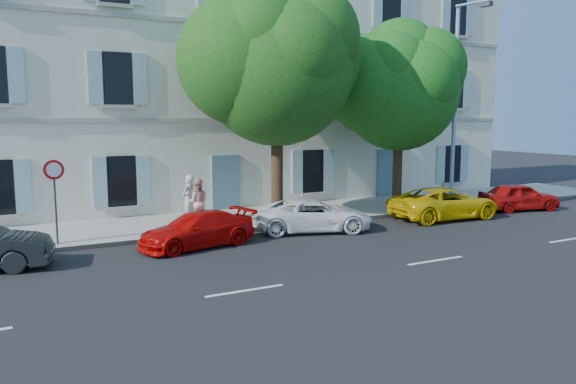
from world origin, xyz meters
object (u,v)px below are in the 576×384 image
car_red_coupe (197,230)px  road_sign (54,184)px  tree_right (399,92)px  car_yellow_supercar (444,203)px  pedestrian_a (189,199)px  pedestrian_b (197,202)px  street_lamp (458,94)px  tree_left (277,70)px  car_white_coupe (314,215)px  car_red_hatchback (519,197)px

car_red_coupe → road_sign: 4.60m
tree_right → car_red_coupe: bearing=-165.5°
car_yellow_supercar → pedestrian_a: (-9.65, 3.40, 0.41)m
pedestrian_b → car_yellow_supercar: bearing=179.8°
street_lamp → tree_left: bearing=175.7°
pedestrian_b → car_white_coupe: bearing=162.2°
car_red_coupe → car_white_coupe: car_white_coupe is taller
car_red_coupe → pedestrian_a: (0.88, 3.45, 0.50)m
car_red_hatchback → car_white_coupe: bearing=100.2°
tree_right → car_yellow_supercar: bearing=-82.1°
car_yellow_supercar → pedestrian_a: 10.24m
car_red_hatchback → pedestrian_a: pedestrian_a is taller
car_white_coupe → tree_right: tree_right is taller
car_red_coupe → pedestrian_b: (0.98, 2.76, 0.45)m
car_red_hatchback → pedestrian_a: bearing=88.5°
tree_left → car_white_coupe: bearing=-72.7°
car_red_coupe → car_yellow_supercar: car_yellow_supercar is taller
road_sign → pedestrian_a: (4.83, 1.61, -1.01)m
car_yellow_supercar → tree_right: size_ratio=0.59×
car_red_coupe → car_white_coupe: size_ratio=0.90×
road_sign → pedestrian_b: bearing=10.7°
car_red_coupe → car_red_hatchback: 14.96m
car_white_coupe → car_yellow_supercar: size_ratio=0.92×
road_sign → pedestrian_b: road_sign is taller
car_red_hatchback → tree_right: tree_right is taller
car_white_coupe → pedestrian_a: pedestrian_a is taller
tree_left → road_sign: 8.82m
car_white_coupe → pedestrian_a: (-3.68, 3.04, 0.46)m
car_yellow_supercar → street_lamp: size_ratio=0.53×
car_white_coupe → street_lamp: street_lamp is taller
car_red_hatchback → street_lamp: street_lamp is taller
car_red_hatchback → tree_right: (-4.78, 2.57, 4.57)m
tree_right → pedestrian_b: 10.09m
road_sign → pedestrian_b: 5.13m
street_lamp → pedestrian_a: 12.49m
car_yellow_supercar → pedestrian_a: bearing=73.3°
car_red_hatchback → tree_left: 12.34m
car_red_coupe → car_yellow_supercar: 10.53m
pedestrian_a → car_white_coupe: bearing=100.1°
street_lamp → car_red_hatchback: bearing=-31.9°
car_yellow_supercar → road_sign: road_sign is taller
car_red_hatchback → pedestrian_b: (-13.97, 2.70, 0.40)m
car_white_coupe → tree_right: 7.59m
car_white_coupe → car_red_hatchback: car_red_hatchback is taller
tree_left → road_sign: (-7.94, -0.37, -3.81)m
car_red_coupe → car_yellow_supercar: (10.53, 0.04, 0.09)m
tree_right → pedestrian_b: (-9.19, 0.13, -4.17)m
car_red_coupe → pedestrian_b: size_ratio=2.24×
tree_right → road_sign: (-14.12, -0.79, -3.12)m
tree_left → street_lamp: size_ratio=1.02×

